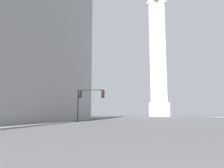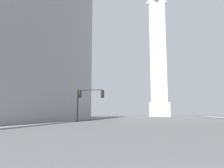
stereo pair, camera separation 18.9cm
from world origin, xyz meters
The scene contains 3 objects.
sidewalk_left centered at (-17.46, 33.40, 0.07)m, with size 5.00×111.35×0.15m, color slate.
obelisk centered at (0.00, 92.79, 27.81)m, with size 8.48×8.48×58.41m.
traffic_light_mid_left centered at (-13.22, 32.82, 4.16)m, with size 4.80×0.50×5.46m.
Camera 2 is at (-1.78, -2.74, 1.45)m, focal length 35.00 mm.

